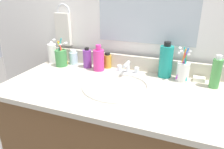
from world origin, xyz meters
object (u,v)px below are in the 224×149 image
at_px(soap_bar, 199,79).
at_px(bottle_mouthwash_teal, 166,61).
at_px(cup_white_ceramic, 183,71).
at_px(hand_towel, 63,29).
at_px(cup_green, 61,57).
at_px(bottle_toner_green, 216,73).
at_px(bottle_lotion_white, 52,52).
at_px(bottle_soap_pink, 99,60).
at_px(bottle_cream_purple, 87,58).
at_px(bottle_gel_clear, 74,58).
at_px(faucet, 128,70).
at_px(bottle_oil_amber, 107,61).

bearing_deg(soap_bar, bottle_mouthwash_teal, 179.13).
height_order(bottle_mouthwash_teal, cup_white_ceramic, bottle_mouthwash_teal).
relative_size(hand_towel, cup_green, 1.16).
bearing_deg(bottle_toner_green, cup_green, -179.92).
bearing_deg(hand_towel, cup_white_ceramic, -6.65).
distance_m(bottle_lotion_white, bottle_soap_pink, 0.37).
bearing_deg(bottle_cream_purple, cup_white_ceramic, -0.40).
distance_m(bottle_gel_clear, bottle_soap_pink, 0.22).
bearing_deg(faucet, bottle_oil_amber, 158.06).
height_order(hand_towel, bottle_cream_purple, hand_towel).
relative_size(bottle_gel_clear, bottle_lotion_white, 0.65).
relative_size(bottle_oil_amber, bottle_lotion_white, 0.66).
bearing_deg(bottle_soap_pink, bottle_gel_clear, 166.89).
bearing_deg(hand_towel, bottle_soap_pink, -19.64).
distance_m(faucet, soap_bar, 0.41).
height_order(faucet, bottle_gel_clear, bottle_gel_clear).
bearing_deg(bottle_lotion_white, bottle_oil_amber, 5.27).
bearing_deg(cup_white_ceramic, bottle_lotion_white, 179.22).
distance_m(bottle_mouthwash_teal, bottle_toner_green, 0.27).
bearing_deg(cup_green, bottle_toner_green, 0.08).
height_order(bottle_oil_amber, bottle_gel_clear, same).
distance_m(hand_towel, cup_green, 0.21).
distance_m(bottle_cream_purple, cup_white_ceramic, 0.60).
distance_m(bottle_gel_clear, cup_white_ceramic, 0.72).
xyz_separation_m(bottle_cream_purple, cup_green, (-0.18, -0.04, -0.00)).
height_order(hand_towel, bottle_oil_amber, hand_towel).
distance_m(hand_towel, bottle_soap_pink, 0.37).
bearing_deg(cup_white_ceramic, bottle_mouthwash_teal, 163.60).
bearing_deg(bottle_cream_purple, bottle_toner_green, -2.59).
bearing_deg(bottle_oil_amber, faucet, -21.94).
height_order(faucet, bottle_oil_amber, bottle_oil_amber).
bearing_deg(bottle_soap_pink, cup_white_ceramic, 1.95).
height_order(bottle_cream_purple, cup_green, cup_green).
relative_size(bottle_oil_amber, bottle_toner_green, 0.57).
relative_size(hand_towel, bottle_soap_pink, 1.34).
distance_m(bottle_oil_amber, bottle_gel_clear, 0.25).
bearing_deg(bottle_lotion_white, hand_towel, 59.21).
height_order(bottle_gel_clear, bottle_lotion_white, bottle_lotion_white).
relative_size(bottle_cream_purple, bottle_toner_green, 0.76).
relative_size(bottle_mouthwash_teal, soap_bar, 3.27).
height_order(bottle_cream_purple, bottle_soap_pink, bottle_soap_pink).
bearing_deg(bottle_cream_purple, bottle_oil_amber, 19.78).
bearing_deg(bottle_soap_pink, cup_green, -176.95).
xyz_separation_m(bottle_oil_amber, bottle_toner_green, (0.64, -0.08, 0.03)).
bearing_deg(bottle_cream_purple, cup_green, -168.56).
xyz_separation_m(bottle_oil_amber, bottle_gel_clear, (-0.24, -0.02, -0.00)).
bearing_deg(faucet, bottle_mouthwash_teal, 11.68).
relative_size(faucet, bottle_soap_pink, 0.97).
bearing_deg(bottle_oil_amber, cup_green, -165.03).
distance_m(bottle_toner_green, cup_green, 0.94).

